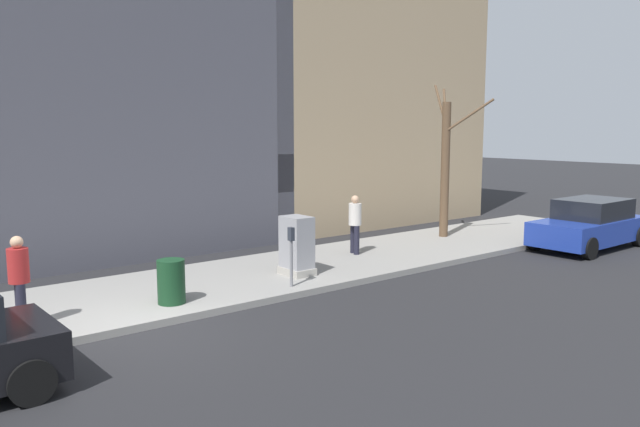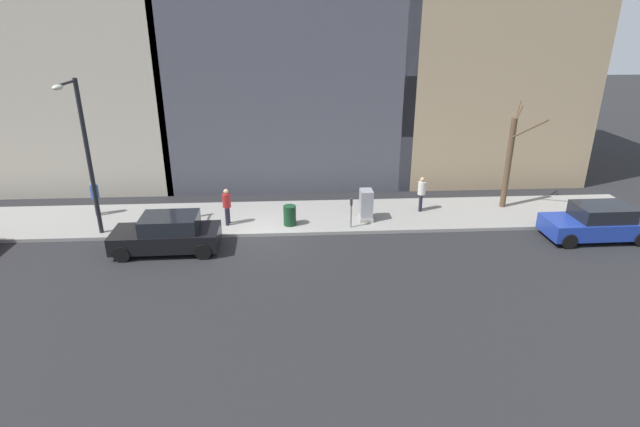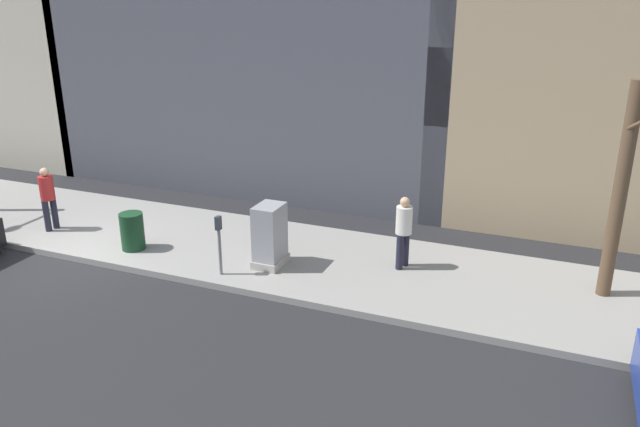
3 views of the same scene
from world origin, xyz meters
The scene contains 11 objects.
ground_plane centered at (0.00, 0.00, 0.00)m, with size 120.00×120.00×0.00m, color #232326.
sidewalk centered at (2.00, 0.00, 0.07)m, with size 4.00×36.00×0.15m, color gray.
parked_car_blue centered at (-1.04, -14.18, 0.74)m, with size 1.96×4.22×1.52m.
parking_meter centered at (0.45, -3.91, 0.98)m, with size 0.14×0.10×1.35m.
utility_box centered at (1.30, -4.70, 0.85)m, with size 0.83×0.61×1.43m.
bare_tree centered at (2.61, -11.69, 2.49)m, with size 2.13×1.27×4.98m.
trash_bin centered at (0.90, -1.22, 0.60)m, with size 0.56×0.56×0.90m, color #14381E.
pedestrian_near_meter centered at (2.31, -7.49, 1.09)m, with size 0.39×0.36×1.66m.
pedestrian_midblock centered at (1.15, 1.55, 1.09)m, with size 0.40×0.36×1.66m.
office_tower_left centered at (10.71, -12.29, 7.15)m, with size 10.42×10.42×14.30m, color tan.
office_block_center centered at (11.96, -1.26, 7.13)m, with size 12.92×12.92×14.27m, color #4C4C56.
Camera 1 is at (-10.61, 4.13, 3.70)m, focal length 35.00 mm.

